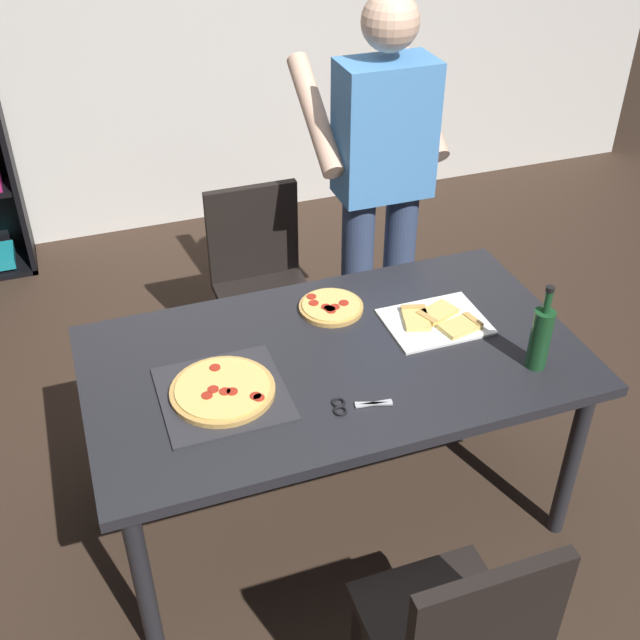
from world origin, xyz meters
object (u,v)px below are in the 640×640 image
(chair_far_side, at_px, (261,274))
(person_serving_pizza, at_px, (381,181))
(wine_bottle, at_px, (541,337))
(dining_table, at_px, (334,372))
(pepperoni_pizza_on_tray, at_px, (223,391))
(kitchen_scissors, at_px, (352,405))
(chair_near_camera, at_px, (459,635))
(second_pizza_plain, at_px, (331,307))

(chair_far_side, bearing_deg, person_serving_pizza, -24.81)
(chair_far_side, xyz_separation_m, wine_bottle, (0.62, -1.24, 0.36))
(dining_table, distance_m, pepperoni_pizza_on_tray, 0.43)
(chair_far_side, distance_m, kitchen_scissors, 1.25)
(person_serving_pizza, bearing_deg, wine_bottle, -81.93)
(chair_near_camera, xyz_separation_m, kitchen_scissors, (-0.04, 0.70, 0.24))
(dining_table, bearing_deg, chair_near_camera, -90.00)
(chair_far_side, height_order, pepperoni_pizza_on_tray, chair_far_side)
(dining_table, distance_m, person_serving_pizza, 0.94)
(pepperoni_pizza_on_tray, xyz_separation_m, second_pizza_plain, (0.49, 0.34, -0.00))
(chair_near_camera, height_order, pepperoni_pizza_on_tray, chair_near_camera)
(pepperoni_pizza_on_tray, height_order, second_pizza_plain, pepperoni_pizza_on_tray)
(wine_bottle, height_order, second_pizza_plain, wine_bottle)
(chair_near_camera, distance_m, chair_far_side, 1.92)
(kitchen_scissors, height_order, second_pizza_plain, second_pizza_plain)
(dining_table, xyz_separation_m, second_pizza_plain, (0.08, 0.27, 0.08))
(dining_table, bearing_deg, second_pizza_plain, 72.41)
(chair_far_side, distance_m, second_pizza_plain, 0.74)
(kitchen_scissors, bearing_deg, second_pizza_plain, 76.76)
(chair_near_camera, distance_m, second_pizza_plain, 1.26)
(chair_near_camera, height_order, wine_bottle, wine_bottle)
(pepperoni_pizza_on_tray, distance_m, second_pizza_plain, 0.60)
(chair_near_camera, bearing_deg, wine_bottle, 47.90)
(chair_far_side, relative_size, person_serving_pizza, 0.51)
(person_serving_pizza, height_order, second_pizza_plain, person_serving_pizza)
(dining_table, relative_size, person_serving_pizza, 0.97)
(second_pizza_plain, bearing_deg, dining_table, -107.59)
(second_pizza_plain, bearing_deg, chair_far_side, 96.92)
(person_serving_pizza, distance_m, kitchen_scissors, 1.16)
(chair_near_camera, relative_size, wine_bottle, 2.85)
(pepperoni_pizza_on_tray, relative_size, second_pizza_plain, 1.66)
(wine_bottle, xyz_separation_m, kitchen_scissors, (-0.66, 0.01, -0.11))
(person_serving_pizza, xyz_separation_m, kitchen_scissors, (-0.52, -1.01, -0.24))
(second_pizza_plain, bearing_deg, wine_bottle, -45.28)
(wine_bottle, bearing_deg, pepperoni_pizza_on_tray, 168.92)
(chair_far_side, bearing_deg, chair_near_camera, -90.00)
(person_serving_pizza, height_order, wine_bottle, person_serving_pizza)
(chair_far_side, distance_m, wine_bottle, 1.43)
(kitchen_scissors, bearing_deg, person_serving_pizza, 62.80)
(pepperoni_pizza_on_tray, bearing_deg, second_pizza_plain, 34.46)
(person_serving_pizza, relative_size, second_pizza_plain, 7.29)
(dining_table, height_order, pepperoni_pizza_on_tray, pepperoni_pizza_on_tray)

